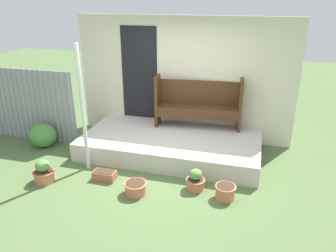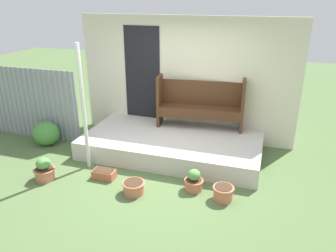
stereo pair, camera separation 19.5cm
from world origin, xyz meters
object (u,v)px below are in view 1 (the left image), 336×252
(flower_pot_middle, at_px, (135,187))
(flower_pot_far_right, at_px, (225,191))
(bench, at_px, (198,102))
(flower_pot_right, at_px, (195,181))
(planter_box_rect, at_px, (105,175))
(flower_pot_left, at_px, (44,172))
(shrub_by_fence, at_px, (43,135))
(support_post, at_px, (83,110))

(flower_pot_middle, bearing_deg, flower_pot_far_right, 10.37)
(bench, height_order, flower_pot_right, bench)
(flower_pot_middle, height_order, flower_pot_far_right, flower_pot_far_right)
(planter_box_rect, bearing_deg, flower_pot_left, -160.39)
(bench, height_order, shrub_by_fence, bench)
(flower_pot_left, distance_m, flower_pot_right, 2.56)
(planter_box_rect, relative_size, shrub_by_fence, 0.69)
(support_post, distance_m, bench, 2.40)
(flower_pot_right, xyz_separation_m, planter_box_rect, (-1.57, -0.12, -0.08))
(support_post, height_order, planter_box_rect, support_post)
(flower_pot_left, xyz_separation_m, flower_pot_middle, (1.63, 0.07, -0.06))
(support_post, height_order, flower_pot_left, support_post)
(support_post, relative_size, bench, 1.26)
(support_post, distance_m, flower_pot_left, 1.24)
(flower_pot_right, height_order, planter_box_rect, flower_pot_right)
(flower_pot_far_right, bearing_deg, flower_pot_left, -173.82)
(support_post, xyz_separation_m, planter_box_rect, (0.47, -0.30, -1.05))
(bench, xyz_separation_m, flower_pot_left, (-2.19, -2.31, -0.73))
(bench, relative_size, flower_pot_right, 4.89)
(flower_pot_right, distance_m, planter_box_rect, 1.57)
(planter_box_rect, bearing_deg, support_post, 147.76)
(flower_pot_middle, distance_m, flower_pot_far_right, 1.42)
(support_post, xyz_separation_m, flower_pot_far_right, (2.54, -0.31, -1.00))
(bench, bearing_deg, shrub_by_fence, -166.05)
(shrub_by_fence, bearing_deg, bench, 19.90)
(bench, height_order, planter_box_rect, bench)
(flower_pot_left, relative_size, shrub_by_fence, 0.73)
(support_post, distance_m, planter_box_rect, 1.19)
(flower_pot_far_right, relative_size, planter_box_rect, 0.87)
(flower_pot_middle, xyz_separation_m, planter_box_rect, (-0.67, 0.27, -0.03))
(support_post, bearing_deg, flower_pot_left, -127.21)
(support_post, height_order, flower_pot_right, support_post)
(shrub_by_fence, bearing_deg, flower_pot_right, -12.53)
(bench, height_order, flower_pot_middle, bench)
(planter_box_rect, bearing_deg, shrub_by_fence, 154.29)
(flower_pot_right, distance_m, shrub_by_fence, 3.46)
(flower_pot_left, distance_m, shrub_by_fence, 1.48)
(flower_pot_far_right, xyz_separation_m, shrub_by_fence, (-3.87, 0.88, 0.13))
(flower_pot_left, distance_m, flower_pot_middle, 1.63)
(flower_pot_middle, bearing_deg, shrub_by_fence, 155.34)
(flower_pot_right, height_order, flower_pot_far_right, flower_pot_right)
(bench, relative_size, shrub_by_fence, 3.22)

